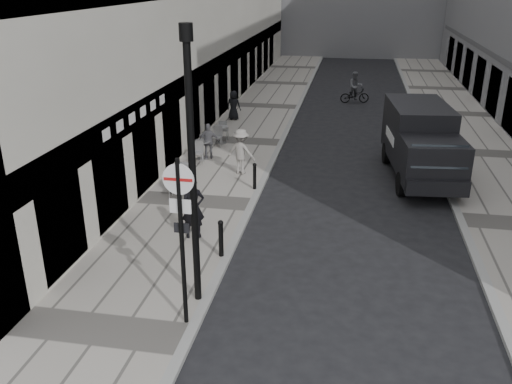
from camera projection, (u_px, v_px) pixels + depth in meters
sidewalk at (240, 142)px, 26.22m from camera, size 4.00×60.00×0.12m
far_sidewalk at (478, 154)px, 24.41m from camera, size 4.00×60.00×0.12m
walking_man at (193, 208)px, 16.22m from camera, size 0.80×0.67×1.89m
sign_post at (181, 222)px, 11.56m from camera, size 0.68×0.10×3.96m
lamppost at (192, 159)px, 12.06m from camera, size 0.29×0.29×6.54m
bollard_near at (255, 177)px, 20.08m from camera, size 0.13×0.13×0.95m
bollard_far at (221, 239)px, 15.24m from camera, size 0.14×0.14×1.03m
panel_van at (421, 139)px, 21.25m from camera, size 2.79×6.14×2.80m
cyclist at (355, 91)px, 34.17m from camera, size 1.92×1.06×1.97m
pedestrian_a at (209, 141)px, 23.38m from camera, size 0.96×0.55×1.54m
pedestrian_b at (241, 152)px, 21.52m from camera, size 1.31×0.95×1.83m
pedestrian_c at (234, 105)px, 29.70m from camera, size 0.85×0.62×1.60m
cafe_table_near at (180, 178)px, 19.88m from camera, size 0.75×1.70×0.97m
cafe_table_mid at (221, 133)px, 25.59m from camera, size 0.74×1.67×0.95m
cafe_table_far at (202, 148)px, 23.34m from camera, size 0.75×1.70×0.97m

